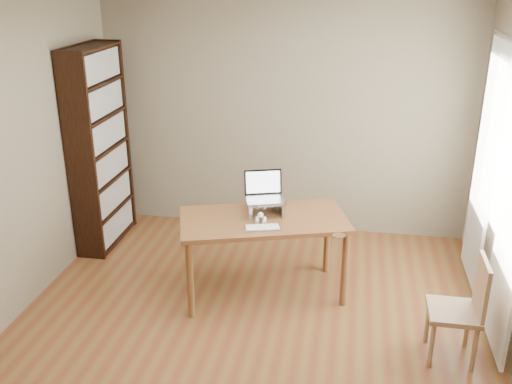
# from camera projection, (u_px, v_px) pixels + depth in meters

# --- Properties ---
(room) EXTENTS (4.04, 4.54, 2.64)m
(room) POSITION_uv_depth(u_px,v_px,m) (249.00, 191.00, 4.10)
(room) COLOR brown
(room) RESTS_ON ground
(bookshelf) EXTENTS (0.30, 0.90, 2.10)m
(bookshelf) POSITION_uv_depth(u_px,v_px,m) (100.00, 148.00, 5.90)
(bookshelf) COLOR black
(bookshelf) RESTS_ON ground
(curtains) EXTENTS (0.03, 1.90, 2.25)m
(curtains) POSITION_uv_depth(u_px,v_px,m) (499.00, 186.00, 4.56)
(curtains) COLOR white
(curtains) RESTS_ON ground
(desk) EXTENTS (1.61, 1.14, 0.75)m
(desk) POSITION_uv_depth(u_px,v_px,m) (264.00, 227.00, 5.03)
(desk) COLOR brown
(desk) RESTS_ON ground
(laptop_stand) EXTENTS (0.32, 0.25, 0.13)m
(laptop_stand) POSITION_uv_depth(u_px,v_px,m) (265.00, 206.00, 5.04)
(laptop_stand) COLOR silver
(laptop_stand) RESTS_ON desk
(laptop) EXTENTS (0.39, 0.37, 0.24)m
(laptop) POSITION_uv_depth(u_px,v_px,m) (266.00, 192.00, 5.05)
(laptop) COLOR silver
(laptop) RESTS_ON laptop_stand
(keyboard) EXTENTS (0.32, 0.21, 0.02)m
(keyboard) POSITION_uv_depth(u_px,v_px,m) (263.00, 228.00, 4.79)
(keyboard) COLOR silver
(keyboard) RESTS_ON desk
(coaster) EXTENTS (0.11, 0.11, 0.01)m
(coaster) POSITION_uv_depth(u_px,v_px,m) (339.00, 235.00, 4.67)
(coaster) COLOR brown
(coaster) RESTS_ON desk
(cat) EXTENTS (0.26, 0.49, 0.17)m
(cat) POSITION_uv_depth(u_px,v_px,m) (262.00, 205.00, 5.08)
(cat) COLOR #3F3832
(cat) RESTS_ON desk
(chair) EXTENTS (0.38, 0.38, 0.85)m
(chair) POSITION_uv_depth(u_px,v_px,m) (464.00, 307.00, 4.23)
(chair) COLOR #A28158
(chair) RESTS_ON ground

